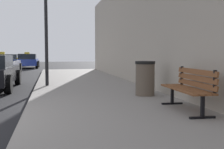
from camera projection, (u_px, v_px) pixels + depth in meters
sidewalk at (127, 118)px, 5.55m from camera, size 4.00×32.00×0.15m
bench at (190, 86)px, 5.91m from camera, size 0.57×1.74×0.89m
trash_bin at (145, 78)px, 8.03m from camera, size 0.56×0.56×0.97m
car_silver at (2, 64)px, 18.44m from camera, size 2.06×4.36×1.43m
car_blue at (28, 61)px, 25.47m from camera, size 1.92×4.05×1.43m
car_yellow at (26, 59)px, 32.63m from camera, size 1.93×4.50×1.43m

